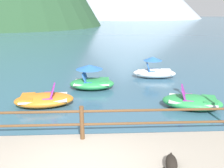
{
  "coord_description": "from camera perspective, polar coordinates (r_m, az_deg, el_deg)",
  "views": [
    {
      "loc": [
        0.53,
        -4.43,
        3.78
      ],
      "look_at": [
        0.97,
        5.0,
        0.9
      ],
      "focal_mm": 39.09,
      "sensor_mm": 36.0,
      "label": 1
    }
  ],
  "objects": [
    {
      "name": "pedal_boat_2",
      "position": [
        10.22,
        18.28,
        -3.95
      ],
      "size": [
        2.59,
        1.92,
        0.87
      ],
      "color": "green",
      "rests_on": "ground"
    },
    {
      "name": "dog_resting",
      "position": [
        5.77,
        13.79,
        -17.92
      ],
      "size": [
        0.43,
        1.06,
        0.26
      ],
      "color": "black",
      "rests_on": "promenade_dock"
    },
    {
      "name": "ground_plane",
      "position": [
        44.59,
        -3.4,
        12.09
      ],
      "size": [
        200.0,
        200.0,
        0.0
      ],
      "primitive_type": "plane",
      "color": "#38607A"
    },
    {
      "name": "pedal_boat_4",
      "position": [
        12.12,
        -4.77,
        0.82
      ],
      "size": [
        2.23,
        1.44,
        1.22
      ],
      "color": "green",
      "rests_on": "ground"
    },
    {
      "name": "pedal_boat_3",
      "position": [
        10.35,
        -15.66,
        -3.53
      ],
      "size": [
        2.51,
        1.58,
        0.85
      ],
      "color": "orange",
      "rests_on": "ground"
    },
    {
      "name": "pedal_boat_0",
      "position": [
        14.3,
        9.86,
        2.99
      ],
      "size": [
        2.57,
        1.41,
        1.22
      ],
      "color": "white",
      "rests_on": "ground"
    },
    {
      "name": "dock_railing",
      "position": [
        6.62,
        -7.08,
        -8.15
      ],
      "size": [
        23.92,
        0.12,
        0.95
      ],
      "color": "brown",
      "rests_on": "promenade_dock"
    }
  ]
}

